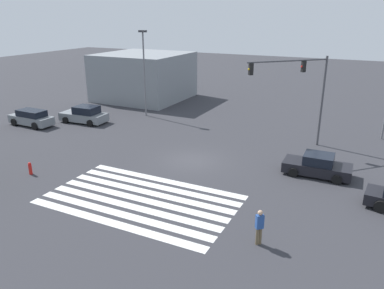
{
  "coord_description": "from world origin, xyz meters",
  "views": [
    {
      "loc": [
        11.31,
        -22.96,
        10.25
      ],
      "look_at": [
        0.0,
        0.0,
        1.26
      ],
      "focal_mm": 35.0,
      "sensor_mm": 36.0,
      "label": 1
    }
  ],
  "objects_px": {
    "pedestrian": "(259,225)",
    "street_light_pole_b": "(144,66)",
    "car_1": "(85,115)",
    "fire_hydrant": "(30,168)",
    "traffic_signal_mast": "(303,84)",
    "car_0": "(317,166)",
    "car_2": "(31,118)"
  },
  "relations": [
    {
      "from": "pedestrian",
      "to": "street_light_pole_b",
      "type": "bearing_deg",
      "value": 2.39
    },
    {
      "from": "car_1",
      "to": "fire_hydrant",
      "type": "distance_m",
      "value": 12.71
    },
    {
      "from": "car_1",
      "to": "traffic_signal_mast",
      "type": "bearing_deg",
      "value": -178.87
    },
    {
      "from": "car_0",
      "to": "fire_hydrant",
      "type": "xyz_separation_m",
      "value": [
        -17.31,
        -8.38,
        -0.24
      ]
    },
    {
      "from": "car_2",
      "to": "pedestrian",
      "type": "distance_m",
      "value": 27.08
    },
    {
      "from": "traffic_signal_mast",
      "to": "car_1",
      "type": "distance_m",
      "value": 20.94
    },
    {
      "from": "car_0",
      "to": "car_1",
      "type": "distance_m",
      "value": 22.93
    },
    {
      "from": "car_1",
      "to": "street_light_pole_b",
      "type": "distance_m",
      "value": 7.71
    },
    {
      "from": "car_2",
      "to": "street_light_pole_b",
      "type": "distance_m",
      "value": 12.05
    },
    {
      "from": "car_0",
      "to": "fire_hydrant",
      "type": "bearing_deg",
      "value": 24.6
    },
    {
      "from": "pedestrian",
      "to": "traffic_signal_mast",
      "type": "bearing_deg",
      "value": -38.15
    },
    {
      "from": "car_2",
      "to": "street_light_pole_b",
      "type": "xyz_separation_m",
      "value": [
        7.85,
        8.02,
        4.4
      ]
    },
    {
      "from": "car_0",
      "to": "pedestrian",
      "type": "height_order",
      "value": "pedestrian"
    },
    {
      "from": "street_light_pole_b",
      "to": "fire_hydrant",
      "type": "relative_size",
      "value": 10.1
    },
    {
      "from": "car_0",
      "to": "traffic_signal_mast",
      "type": "bearing_deg",
      "value": -66.1
    },
    {
      "from": "fire_hydrant",
      "to": "car_0",
      "type": "bearing_deg",
      "value": 25.85
    },
    {
      "from": "car_1",
      "to": "car_0",
      "type": "bearing_deg",
      "value": 168.22
    },
    {
      "from": "traffic_signal_mast",
      "to": "car_2",
      "type": "bearing_deg",
      "value": -33.47
    },
    {
      "from": "car_1",
      "to": "pedestrian",
      "type": "bearing_deg",
      "value": 145.72
    },
    {
      "from": "street_light_pole_b",
      "to": "traffic_signal_mast",
      "type": "bearing_deg",
      "value": -10.63
    },
    {
      "from": "car_1",
      "to": "fire_hydrant",
      "type": "bearing_deg",
      "value": 111.21
    },
    {
      "from": "pedestrian",
      "to": "fire_hydrant",
      "type": "relative_size",
      "value": 2.08
    },
    {
      "from": "traffic_signal_mast",
      "to": "fire_hydrant",
      "type": "bearing_deg",
      "value": -3.37
    },
    {
      "from": "pedestrian",
      "to": "fire_hydrant",
      "type": "xyz_separation_m",
      "value": [
        -16.13,
        1.09,
        -0.58
      ]
    },
    {
      "from": "car_2",
      "to": "pedestrian",
      "type": "height_order",
      "value": "pedestrian"
    },
    {
      "from": "car_1",
      "to": "car_2",
      "type": "relative_size",
      "value": 1.03
    },
    {
      "from": "street_light_pole_b",
      "to": "car_1",
      "type": "bearing_deg",
      "value": -129.38
    },
    {
      "from": "car_2",
      "to": "traffic_signal_mast",
      "type": "bearing_deg",
      "value": -167.1
    },
    {
      "from": "car_0",
      "to": "street_light_pole_b",
      "type": "distance_m",
      "value": 20.83
    },
    {
      "from": "fire_hydrant",
      "to": "pedestrian",
      "type": "bearing_deg",
      "value": -3.86
    },
    {
      "from": "car_2",
      "to": "pedestrian",
      "type": "bearing_deg",
      "value": 160.91
    },
    {
      "from": "car_1",
      "to": "pedestrian",
      "type": "relative_size",
      "value": 2.68
    }
  ]
}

